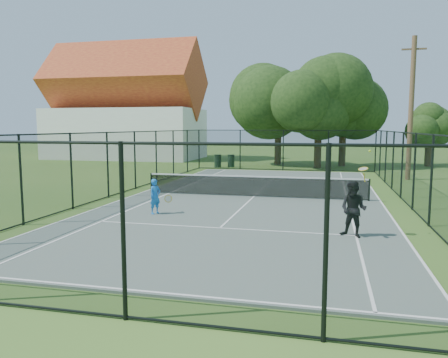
% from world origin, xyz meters
% --- Properties ---
extents(ground, '(120.00, 120.00, 0.00)m').
position_xyz_m(ground, '(0.00, 0.00, 0.00)').
color(ground, '#385F20').
extents(tennis_court, '(11.00, 24.00, 0.06)m').
position_xyz_m(tennis_court, '(0.00, 0.00, 0.03)').
color(tennis_court, '#586761').
rests_on(tennis_court, ground).
extents(tennis_net, '(10.08, 0.08, 0.95)m').
position_xyz_m(tennis_net, '(0.00, 0.00, 0.58)').
color(tennis_net, black).
rests_on(tennis_net, tennis_court).
extents(fence, '(13.10, 26.10, 3.00)m').
position_xyz_m(fence, '(0.00, 0.00, 1.50)').
color(fence, black).
rests_on(fence, ground).
extents(tree_near_left, '(6.68, 6.68, 8.71)m').
position_xyz_m(tree_near_left, '(-0.94, 17.83, 5.36)').
color(tree_near_left, '#332114').
rests_on(tree_near_left, ground).
extents(tree_near_mid, '(6.03, 6.03, 7.89)m').
position_xyz_m(tree_near_mid, '(2.44, 15.52, 4.86)').
color(tree_near_mid, '#332114').
rests_on(tree_near_mid, ground).
extents(tree_near_right, '(5.24, 5.24, 7.23)m').
position_xyz_m(tree_near_right, '(4.36, 17.61, 4.59)').
color(tree_near_right, '#332114').
rests_on(tree_near_right, ground).
extents(tree_far_right, '(3.77, 3.77, 4.98)m').
position_xyz_m(tree_far_right, '(11.24, 19.20, 3.07)').
color(tree_far_right, '#332114').
rests_on(tree_far_right, ground).
extents(building, '(15.30, 8.15, 11.87)m').
position_xyz_m(building, '(-17.00, 22.00, 4.93)').
color(building, silver).
rests_on(building, ground).
extents(trash_bin_left, '(0.58, 0.58, 1.01)m').
position_xyz_m(trash_bin_left, '(-5.32, 14.25, 0.51)').
color(trash_bin_left, black).
rests_on(trash_bin_left, ground).
extents(trash_bin_right, '(0.58, 0.58, 1.00)m').
position_xyz_m(trash_bin_right, '(-4.31, 14.61, 0.51)').
color(trash_bin_right, black).
rests_on(trash_bin_right, ground).
extents(utility_pole, '(1.40, 0.30, 8.57)m').
position_xyz_m(utility_pole, '(8.03, 9.00, 4.35)').
color(utility_pole, '#4C3823').
rests_on(utility_pole, ground).
extents(player_blue, '(0.83, 0.56, 1.28)m').
position_xyz_m(player_blue, '(-2.85, -4.73, 0.70)').
color(player_blue, blue).
rests_on(player_blue, tennis_court).
extents(player_black, '(0.97, 0.94, 2.50)m').
position_xyz_m(player_black, '(4.00, -6.57, 0.87)').
color(player_black, black).
rests_on(player_black, tennis_court).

